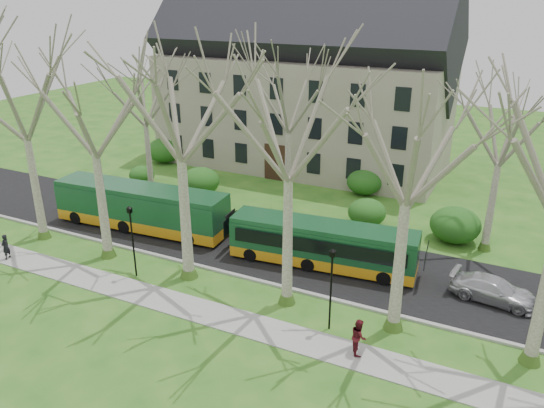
% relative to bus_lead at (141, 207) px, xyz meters
% --- Properties ---
extents(ground, '(120.00, 120.00, 0.00)m').
position_rel_bus_lead_xyz_m(ground, '(9.94, -4.50, -1.64)').
color(ground, '#275D1A').
rests_on(ground, ground).
extents(sidewalk, '(70.00, 2.00, 0.06)m').
position_rel_bus_lead_xyz_m(sidewalk, '(9.94, -7.00, -1.61)').
color(sidewalk, gray).
rests_on(sidewalk, ground).
extents(road, '(80.00, 8.00, 0.06)m').
position_rel_bus_lead_xyz_m(road, '(9.94, 1.00, -1.61)').
color(road, black).
rests_on(road, ground).
extents(curb, '(80.00, 0.25, 0.14)m').
position_rel_bus_lead_xyz_m(curb, '(9.94, -3.00, -1.57)').
color(curb, '#A5A39E').
rests_on(curb, ground).
extents(building, '(26.50, 12.20, 16.00)m').
position_rel_bus_lead_xyz_m(building, '(3.94, 19.50, 6.43)').
color(building, gray).
rests_on(building, ground).
extents(tree_row_verge, '(49.00, 7.00, 14.00)m').
position_rel_bus_lead_xyz_m(tree_row_verge, '(9.94, -4.20, 5.36)').
color(tree_row_verge, gray).
rests_on(tree_row_verge, ground).
extents(tree_row_far, '(33.00, 7.00, 12.00)m').
position_rel_bus_lead_xyz_m(tree_row_far, '(8.60, 6.50, 4.36)').
color(tree_row_far, gray).
rests_on(tree_row_far, ground).
extents(lamp_row, '(36.22, 0.22, 4.30)m').
position_rel_bus_lead_xyz_m(lamp_row, '(9.94, -5.50, 0.94)').
color(lamp_row, black).
rests_on(lamp_row, ground).
extents(hedges, '(30.60, 8.60, 2.00)m').
position_rel_bus_lead_xyz_m(hedges, '(5.27, 9.50, -0.64)').
color(hedges, '#1C4D16').
rests_on(hedges, ground).
extents(bus_lead, '(12.75, 3.48, 3.15)m').
position_rel_bus_lead_xyz_m(bus_lead, '(0.00, 0.00, 0.00)').
color(bus_lead, '#144926').
rests_on(bus_lead, road).
extents(bus_follow, '(11.33, 3.40, 2.79)m').
position_rel_bus_lead_xyz_m(bus_follow, '(13.26, 0.43, -0.18)').
color(bus_follow, '#144926').
rests_on(bus_follow, road).
extents(sedan, '(4.66, 2.33, 1.30)m').
position_rel_bus_lead_xyz_m(sedan, '(22.94, 0.69, -0.93)').
color(sedan, silver).
rests_on(sedan, road).
extents(pedestrian_a, '(0.51, 0.66, 1.62)m').
position_rel_bus_lead_xyz_m(pedestrian_a, '(-4.59, -7.39, -0.77)').
color(pedestrian_a, black).
rests_on(pedestrian_a, sidewalk).
extents(pedestrian_b, '(0.97, 1.06, 1.76)m').
position_rel_bus_lead_xyz_m(pedestrian_b, '(17.79, -6.75, -0.70)').
color(pedestrian_b, '#50121A').
rests_on(pedestrian_b, sidewalk).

